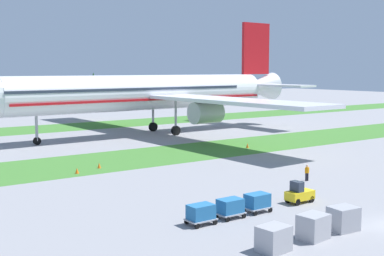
{
  "coord_description": "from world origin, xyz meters",
  "views": [
    {
      "loc": [
        -33.93,
        -21.27,
        11.74
      ],
      "look_at": [
        4.52,
        33.2,
        4.0
      ],
      "focal_mm": 47.48,
      "sensor_mm": 36.0,
      "label": 1
    }
  ],
  "objects_px": {
    "airliner": "(154,92)",
    "uld_container_2": "(343,219)",
    "cargo_dolly_third": "(201,213)",
    "taxiway_marker_0": "(99,165)",
    "baggage_tug": "(299,194)",
    "cargo_dolly_second": "(230,207)",
    "ground_crew_marshaller": "(307,172)",
    "cargo_dolly_lead": "(257,201)",
    "uld_container_1": "(313,227)",
    "taxiway_marker_1": "(77,171)",
    "uld_container_0": "(274,239)",
    "taxiway_marker_2": "(247,146)"
  },
  "relations": [
    {
      "from": "uld_container_0",
      "to": "uld_container_1",
      "type": "relative_size",
      "value": 1.0
    },
    {
      "from": "airliner",
      "to": "cargo_dolly_second",
      "type": "distance_m",
      "value": 53.68
    },
    {
      "from": "ground_crew_marshaller",
      "to": "uld_container_2",
      "type": "height_order",
      "value": "uld_container_2"
    },
    {
      "from": "taxiway_marker_2",
      "to": "uld_container_0",
      "type": "bearing_deg",
      "value": -129.22
    },
    {
      "from": "ground_crew_marshaller",
      "to": "cargo_dolly_lead",
      "type": "bearing_deg",
      "value": -146.72
    },
    {
      "from": "uld_container_1",
      "to": "uld_container_2",
      "type": "xyz_separation_m",
      "value": [
        3.25,
        0.02,
        0.01
      ]
    },
    {
      "from": "cargo_dolly_second",
      "to": "taxiway_marker_2",
      "type": "xyz_separation_m",
      "value": [
        25.13,
        26.42,
        -0.57
      ]
    },
    {
      "from": "baggage_tug",
      "to": "uld_container_1",
      "type": "xyz_separation_m",
      "value": [
        -6.39,
        -7.24,
        0.06
      ]
    },
    {
      "from": "uld_container_2",
      "to": "cargo_dolly_lead",
      "type": "bearing_deg",
      "value": 104.74
    },
    {
      "from": "airliner",
      "to": "ground_crew_marshaller",
      "type": "bearing_deg",
      "value": 168.88
    },
    {
      "from": "cargo_dolly_second",
      "to": "taxiway_marker_1",
      "type": "xyz_separation_m",
      "value": [
        -3.16,
        23.35,
        -0.59
      ]
    },
    {
      "from": "cargo_dolly_third",
      "to": "taxiway_marker_0",
      "type": "relative_size",
      "value": 3.34
    },
    {
      "from": "cargo_dolly_third",
      "to": "taxiway_marker_0",
      "type": "xyz_separation_m",
      "value": [
        3.13,
        24.81,
        -0.59
      ]
    },
    {
      "from": "cargo_dolly_lead",
      "to": "taxiway_marker_0",
      "type": "bearing_deg",
      "value": -174.27
    },
    {
      "from": "airliner",
      "to": "taxiway_marker_1",
      "type": "bearing_deg",
      "value": 132.87
    },
    {
      "from": "uld_container_0",
      "to": "uld_container_1",
      "type": "distance_m",
      "value": 3.95
    },
    {
      "from": "baggage_tug",
      "to": "cargo_dolly_second",
      "type": "distance_m",
      "value": 7.93
    },
    {
      "from": "taxiway_marker_0",
      "to": "taxiway_marker_1",
      "type": "distance_m",
      "value": 3.68
    },
    {
      "from": "airliner",
      "to": "baggage_tug",
      "type": "height_order",
      "value": "airliner"
    },
    {
      "from": "baggage_tug",
      "to": "taxiway_marker_1",
      "type": "bearing_deg",
      "value": -154.98
    },
    {
      "from": "airliner",
      "to": "cargo_dolly_third",
      "type": "distance_m",
      "value": 54.95
    },
    {
      "from": "taxiway_marker_0",
      "to": "ground_crew_marshaller",
      "type": "bearing_deg",
      "value": -51.79
    },
    {
      "from": "baggage_tug",
      "to": "cargo_dolly_lead",
      "type": "xyz_separation_m",
      "value": [
        -5.02,
        -0.04,
        0.1
      ]
    },
    {
      "from": "uld_container_1",
      "to": "taxiway_marker_0",
      "type": "height_order",
      "value": "uld_container_1"
    },
    {
      "from": "uld_container_2",
      "to": "taxiway_marker_1",
      "type": "bearing_deg",
      "value": 104.61
    },
    {
      "from": "uld_container_1",
      "to": "taxiway_marker_0",
      "type": "distance_m",
      "value": 32.0
    },
    {
      "from": "cargo_dolly_lead",
      "to": "uld_container_1",
      "type": "height_order",
      "value": "uld_container_1"
    },
    {
      "from": "cargo_dolly_lead",
      "to": "ground_crew_marshaller",
      "type": "bearing_deg",
      "value": 114.5
    },
    {
      "from": "ground_crew_marshaller",
      "to": "cargo_dolly_third",
      "type": "bearing_deg",
      "value": -153.99
    },
    {
      "from": "cargo_dolly_lead",
      "to": "cargo_dolly_second",
      "type": "xyz_separation_m",
      "value": [
        -2.9,
        -0.02,
        0.0
      ]
    },
    {
      "from": "uld_container_0",
      "to": "taxiway_marker_1",
      "type": "distance_m",
      "value": 30.69
    },
    {
      "from": "taxiway_marker_1",
      "to": "baggage_tug",
      "type": "bearing_deg",
      "value": -64.54
    },
    {
      "from": "airliner",
      "to": "cargo_dolly_second",
      "type": "relative_size",
      "value": 33.75
    },
    {
      "from": "uld_container_0",
      "to": "ground_crew_marshaller",
      "type": "bearing_deg",
      "value": 36.56
    },
    {
      "from": "cargo_dolly_second",
      "to": "ground_crew_marshaller",
      "type": "bearing_deg",
      "value": 110.26
    },
    {
      "from": "baggage_tug",
      "to": "taxiway_marker_2",
      "type": "height_order",
      "value": "baggage_tug"
    },
    {
      "from": "baggage_tug",
      "to": "uld_container_0",
      "type": "height_order",
      "value": "baggage_tug"
    },
    {
      "from": "cargo_dolly_lead",
      "to": "taxiway_marker_2",
      "type": "height_order",
      "value": "cargo_dolly_lead"
    },
    {
      "from": "cargo_dolly_second",
      "to": "taxiway_marker_1",
      "type": "height_order",
      "value": "cargo_dolly_second"
    },
    {
      "from": "uld_container_1",
      "to": "cargo_dolly_second",
      "type": "bearing_deg",
      "value": 102.07
    },
    {
      "from": "baggage_tug",
      "to": "taxiway_marker_2",
      "type": "relative_size",
      "value": 3.75
    },
    {
      "from": "airliner",
      "to": "cargo_dolly_second",
      "type": "bearing_deg",
      "value": 153.51
    },
    {
      "from": "airliner",
      "to": "cargo_dolly_third",
      "type": "height_order",
      "value": "airliner"
    },
    {
      "from": "airliner",
      "to": "cargo_dolly_second",
      "type": "xyz_separation_m",
      "value": [
        -22.04,
        -48.48,
        -6.7
      ]
    },
    {
      "from": "ground_crew_marshaller",
      "to": "uld_container_1",
      "type": "bearing_deg",
      "value": -128.27
    },
    {
      "from": "cargo_dolly_second",
      "to": "uld_container_0",
      "type": "distance_m",
      "value": 7.71
    },
    {
      "from": "cargo_dolly_third",
      "to": "uld_container_0",
      "type": "bearing_deg",
      "value": 3.42
    },
    {
      "from": "cargo_dolly_lead",
      "to": "uld_container_1",
      "type": "bearing_deg",
      "value": -11.16
    },
    {
      "from": "ground_crew_marshaller",
      "to": "taxiway_marker_2",
      "type": "xyz_separation_m",
      "value": [
        9.92,
        20.67,
        -0.6
      ]
    },
    {
      "from": "airliner",
      "to": "uld_container_2",
      "type": "xyz_separation_m",
      "value": [
        -17.25,
        -55.64,
        -6.74
      ]
    }
  ]
}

